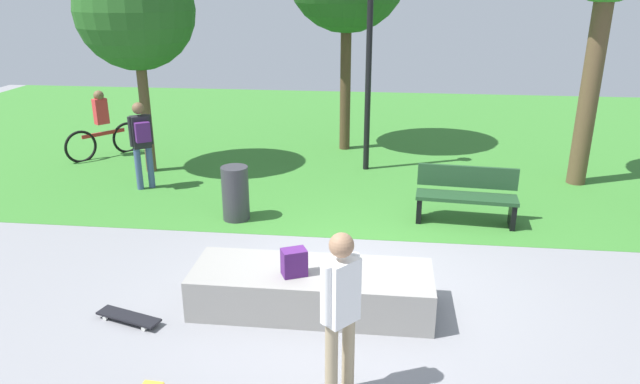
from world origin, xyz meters
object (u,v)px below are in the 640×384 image
(skateboard_spare, at_px, (129,317))
(trash_bin, at_px, (235,193))
(concrete_ledge, at_px, (312,289))
(backpack_on_ledge, at_px, (294,262))
(pedestrian_with_backpack, at_px, (142,138))
(tree_young_birch, at_px, (135,11))
(skater_performing_trick, at_px, (341,305))
(cyclist_on_bicycle, at_px, (103,129))
(park_bench_near_path, at_px, (466,194))
(lamp_post, at_px, (369,52))

(skateboard_spare, distance_m, trash_bin, 3.24)
(concrete_ledge, relative_size, skateboard_spare, 3.47)
(backpack_on_ledge, distance_m, trash_bin, 3.12)
(pedestrian_with_backpack, bearing_deg, backpack_on_ledge, -49.25)
(tree_young_birch, height_order, trash_bin, tree_young_birch)
(skater_performing_trick, distance_m, tree_young_birch, 8.20)
(skater_performing_trick, height_order, cyclist_on_bicycle, skater_performing_trick)
(tree_young_birch, xyz_separation_m, trash_bin, (2.41, -2.34, -2.74))
(park_bench_near_path, bearing_deg, tree_young_birch, 161.75)
(trash_bin, height_order, pedestrian_with_backpack, pedestrian_with_backpack)
(skateboard_spare, height_order, trash_bin, trash_bin)
(skater_performing_trick, relative_size, trash_bin, 1.87)
(skateboard_spare, distance_m, park_bench_near_path, 5.50)
(lamp_post, relative_size, trash_bin, 4.37)
(skateboard_spare, xyz_separation_m, lamp_post, (2.50, 6.16, 2.36))
(pedestrian_with_backpack, bearing_deg, trash_bin, -31.55)
(skater_performing_trick, relative_size, lamp_post, 0.43)
(skater_performing_trick, height_order, lamp_post, lamp_post)
(park_bench_near_path, xyz_separation_m, tree_young_birch, (-6.16, 2.03, 2.71))
(backpack_on_ledge, bearing_deg, tree_young_birch, -77.92)
(skateboard_spare, relative_size, cyclist_on_bicycle, 0.54)
(lamp_post, height_order, trash_bin, lamp_post)
(trash_bin, distance_m, cyclist_on_bicycle, 5.04)
(concrete_ledge, bearing_deg, pedestrian_with_backpack, 133.19)
(park_bench_near_path, bearing_deg, concrete_ledge, -126.06)
(lamp_post, xyz_separation_m, cyclist_on_bicycle, (-5.87, 0.28, -1.79))
(pedestrian_with_backpack, bearing_deg, park_bench_near_path, -9.40)
(concrete_ledge, height_order, trash_bin, trash_bin)
(concrete_ledge, height_order, backpack_on_ledge, backpack_on_ledge)
(trash_bin, bearing_deg, pedestrian_with_backpack, 148.45)
(pedestrian_with_backpack, bearing_deg, tree_young_birch, 107.21)
(backpack_on_ledge, xyz_separation_m, skater_performing_trick, (0.65, -1.40, 0.32))
(concrete_ledge, relative_size, trash_bin, 3.15)
(skateboard_spare, distance_m, tree_young_birch, 6.63)
(lamp_post, relative_size, pedestrian_with_backpack, 2.39)
(backpack_on_ledge, bearing_deg, concrete_ledge, -169.74)
(cyclist_on_bicycle, bearing_deg, trash_bin, -40.33)
(cyclist_on_bicycle, bearing_deg, backpack_on_ledge, -48.96)
(backpack_on_ledge, distance_m, tree_young_birch, 6.86)
(concrete_ledge, relative_size, backpack_on_ledge, 8.92)
(backpack_on_ledge, relative_size, cyclist_on_bicycle, 0.21)
(concrete_ledge, xyz_separation_m, skateboard_spare, (-2.08, -0.54, -0.19))
(park_bench_near_path, distance_m, cyclist_on_bicycle, 8.14)
(backpack_on_ledge, relative_size, skater_performing_trick, 0.19)
(skateboard_spare, height_order, pedestrian_with_backpack, pedestrian_with_backpack)
(tree_young_birch, relative_size, pedestrian_with_backpack, 2.62)
(tree_young_birch, distance_m, pedestrian_with_backpack, 2.47)
(trash_bin, distance_m, pedestrian_with_backpack, 2.49)
(tree_young_birch, bearing_deg, skater_performing_trick, -55.56)
(trash_bin, relative_size, pedestrian_with_backpack, 0.55)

